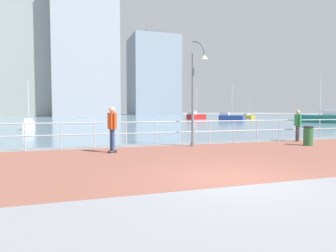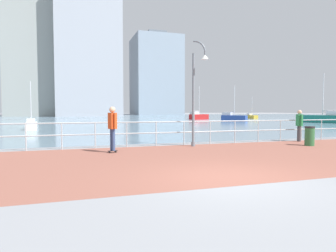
{
  "view_description": "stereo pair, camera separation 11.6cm",
  "coord_description": "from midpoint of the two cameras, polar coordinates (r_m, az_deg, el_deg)",
  "views": [
    {
      "loc": [
        -3.79,
        -6.45,
        1.71
      ],
      "look_at": [
        -0.3,
        4.17,
        1.1
      ],
      "focal_mm": 31.66,
      "sensor_mm": 36.0,
      "label": 1
    },
    {
      "loc": [
        -3.68,
        -6.48,
        1.71
      ],
      "look_at": [
        -0.3,
        4.17,
        1.1
      ],
      "focal_mm": 31.66,
      "sensor_mm": 36.0,
      "label": 2
    }
  ],
  "objects": [
    {
      "name": "brick_paving",
      "position": [
        10.43,
        3.04,
        -6.3
      ],
      "size": [
        28.0,
        7.64,
        0.01
      ],
      "primitive_type": "cube",
      "color": "#935647",
      "rests_on": "ground"
    },
    {
      "name": "tower_brick",
      "position": [
        91.57,
        -25.3,
        16.17
      ],
      "size": [
        12.44,
        15.68,
        47.31
      ],
      "color": "#939993",
      "rests_on": "ground"
    },
    {
      "name": "tower_glass",
      "position": [
        86.31,
        -15.72,
        13.56
      ],
      "size": [
        16.5,
        17.25,
        36.67
      ],
      "color": "#A3A8B2",
      "rests_on": "ground"
    },
    {
      "name": "ground",
      "position": [
        46.65,
        -13.62,
        0.94
      ],
      "size": [
        220.0,
        220.0,
        0.0
      ],
      "primitive_type": "plane",
      "color": "gray"
    },
    {
      "name": "skateboarder",
      "position": [
        11.94,
        -10.97,
        0.2
      ],
      "size": [
        0.41,
        0.55,
        1.84
      ],
      "color": "black",
      "rests_on": "ground"
    },
    {
      "name": "bystander",
      "position": [
        17.53,
        23.53,
        0.56
      ],
      "size": [
        0.32,
        0.55,
        1.7
      ],
      "color": "#4C4C51",
      "rests_on": "ground"
    },
    {
      "name": "lamppost",
      "position": [
        13.88,
        5.24,
        7.28
      ],
      "size": [
        0.69,
        0.63,
        4.92
      ],
      "color": "slate",
      "rests_on": "ground"
    },
    {
      "name": "sailboat_navy",
      "position": [
        60.81,
        15.23,
        1.8
      ],
      "size": [
        1.11,
        3.11,
        4.3
      ],
      "color": "gold",
      "rests_on": "ground"
    },
    {
      "name": "waterfront_railing",
      "position": [
        13.95,
        -2.65,
        -0.6
      ],
      "size": [
        25.25,
        0.06,
        1.17
      ],
      "color": "#B2BCC1",
      "rests_on": "ground"
    },
    {
      "name": "sailboat_red",
      "position": [
        47.85,
        11.94,
        1.65
      ],
      "size": [
        3.46,
        3.81,
        5.53
      ],
      "color": "#284799",
      "rests_on": "ground"
    },
    {
      "name": "tower_slate",
      "position": [
        110.01,
        -2.95,
        9.6
      ],
      "size": [
        16.42,
        16.91,
        29.9
      ],
      "color": "#8493A3",
      "rests_on": "ground"
    },
    {
      "name": "sailboat_blue",
      "position": [
        44.18,
        27.3,
        1.37
      ],
      "size": [
        3.2,
        4.84,
        6.53
      ],
      "color": "#197266",
      "rests_on": "ground"
    },
    {
      "name": "trash_bin",
      "position": [
        15.67,
        25.2,
        -1.71
      ],
      "size": [
        0.46,
        0.46,
        0.93
      ],
      "color": "#2D6638",
      "rests_on": "ground"
    },
    {
      "name": "harbor_water",
      "position": [
        58.56,
        -14.56,
        1.36
      ],
      "size": [
        180.0,
        88.0,
        0.0
      ],
      "primitive_type": "cube",
      "color": "#6B899E",
      "rests_on": "ground"
    },
    {
      "name": "sailboat_yellow",
      "position": [
        28.07,
        -25.3,
        0.15
      ],
      "size": [
        1.2,
        3.04,
        4.17
      ],
      "color": "white",
      "rests_on": "ground"
    },
    {
      "name": "sailboat_gray",
      "position": [
        53.85,
        5.36,
        1.9
      ],
      "size": [
        4.32,
        3.15,
        5.91
      ],
      "color": "#B21E1E",
      "rests_on": "ground"
    }
  ]
}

